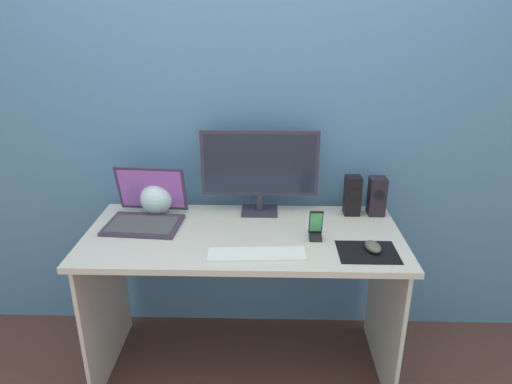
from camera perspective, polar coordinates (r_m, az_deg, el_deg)
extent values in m
plane|color=#52322A|center=(2.53, -1.42, -20.70)|extent=(8.00, 8.00, 0.00)
cube|color=teal|center=(2.31, -1.21, 10.33)|extent=(6.00, 0.04, 2.50)
cube|color=beige|center=(2.10, -1.60, -5.52)|extent=(1.44, 0.65, 0.03)
cube|color=beige|center=(2.43, -18.24, -13.04)|extent=(0.02, 0.61, 0.73)
cube|color=beige|center=(2.37, 15.72, -13.71)|extent=(0.02, 0.61, 0.73)
cube|color=#2F2C3D|center=(2.31, 0.44, -2.37)|extent=(0.18, 0.14, 0.01)
cylinder|color=#2F2C3D|center=(2.29, 0.45, -1.28)|extent=(0.04, 0.04, 0.08)
cube|color=#2F2C3D|center=(2.22, 0.46, 3.60)|extent=(0.57, 0.02, 0.33)
cube|color=#1E2333|center=(2.21, 0.46, 3.52)|extent=(0.54, 0.00, 0.29)
cube|color=black|center=(2.33, 14.84, -0.50)|extent=(0.08, 0.09, 0.19)
cylinder|color=black|center=(2.28, 15.14, -0.39)|extent=(0.05, 0.00, 0.05)
cube|color=black|center=(2.31, 11.95, -0.42)|extent=(0.08, 0.08, 0.20)
cylinder|color=black|center=(2.26, 12.17, -0.26)|extent=(0.05, 0.00, 0.05)
cube|color=#3B2D45|center=(2.22, -13.86, -4.01)|extent=(0.36, 0.27, 0.02)
cube|color=#47474C|center=(2.21, -13.98, -3.92)|extent=(0.32, 0.21, 0.00)
cube|color=#3B2D45|center=(2.30, -12.94, 0.39)|extent=(0.35, 0.09, 0.23)
cube|color=#A559BF|center=(2.30, -12.97, 0.37)|extent=(0.32, 0.08, 0.21)
sphere|color=silver|center=(2.33, -12.32, -0.79)|extent=(0.16, 0.16, 0.16)
cube|color=white|center=(1.91, 0.09, -7.76)|extent=(0.41, 0.13, 0.01)
cube|color=black|center=(1.99, 13.76, -7.30)|extent=(0.25, 0.20, 0.00)
ellipsoid|color=#585448|center=(2.00, 14.39, -6.62)|extent=(0.08, 0.11, 0.04)
cube|color=black|center=(2.05, 7.43, -5.64)|extent=(0.06, 0.05, 0.02)
cube|color=black|center=(2.04, 7.48, -3.75)|extent=(0.06, 0.04, 0.12)
cube|color=#4CB266|center=(2.03, 7.50, -3.78)|extent=(0.05, 0.03, 0.10)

